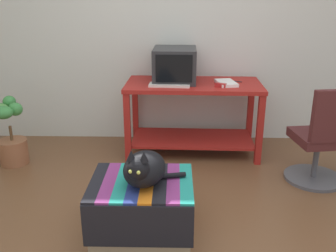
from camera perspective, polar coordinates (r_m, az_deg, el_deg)
name	(u,v)px	position (r m, az deg, el deg)	size (l,w,h in m)	color
ground_plane	(158,244)	(2.68, -1.60, -17.45)	(14.00, 14.00, 0.00)	brown
back_wall	(165,23)	(4.20, -0.40, 15.34)	(8.00, 0.10, 2.60)	silver
desk	(193,105)	(3.90, 3.83, 3.16)	(1.39, 0.71, 0.75)	maroon
tv_monitor	(175,65)	(3.87, 1.04, 9.22)	(0.44, 0.51, 0.34)	#28282B
keyboard	(170,85)	(3.69, 0.23, 6.27)	(0.40, 0.15, 0.02)	beige
book	(226,83)	(3.81, 8.85, 6.49)	(0.17, 0.29, 0.03)	white
ottoman_with_blanket	(142,206)	(2.71, -4.00, -12.05)	(0.71, 0.59, 0.39)	tan
cat	(144,169)	(2.51, -3.69, -6.49)	(0.46, 0.42, 0.30)	black
potted_plant	(11,137)	(3.98, -22.77, -1.62)	(0.34, 0.34, 0.67)	brown
office_chair	(322,143)	(3.52, 22.36, -2.34)	(0.52, 0.52, 0.89)	#4C4C51
stapler	(221,85)	(3.68, 8.02, 6.17)	(0.04, 0.11, 0.04)	#A31E1E
pen	(235,81)	(3.95, 10.20, 6.72)	(0.01, 0.01, 0.14)	black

